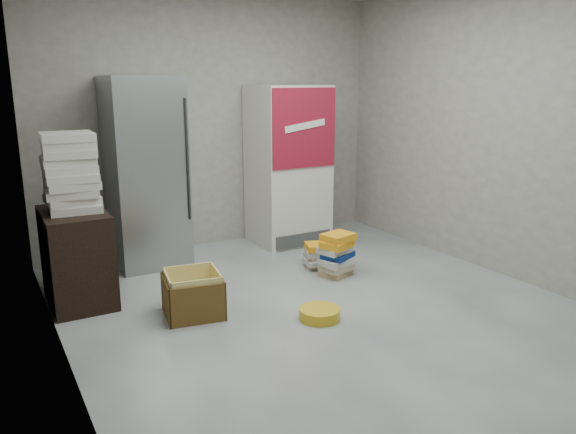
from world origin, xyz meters
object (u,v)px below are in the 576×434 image
Objects in this scene: cardboard_box at (193,297)px; coke_cooler at (288,165)px; wood_shelf at (77,257)px; steel_fridge at (146,173)px; phonebook_stack_main at (336,255)px.

coke_cooler is at bearing 49.97° from cardboard_box.
coke_cooler is 2.63m from wood_shelf.
steel_fridge is 1.65m from coke_cooler.
coke_cooler is 4.18× the size of phonebook_stack_main.
cardboard_box is (-0.08, -1.48, -0.80)m from steel_fridge.
cardboard_box is at bearing -139.52° from coke_cooler.
phonebook_stack_main is 1.54m from cardboard_box.
steel_fridge is 1.06× the size of coke_cooler.
wood_shelf is at bearing -163.72° from coke_cooler.
steel_fridge is at bearing 41.31° from wood_shelf.
wood_shelf is (-2.48, -0.72, -0.50)m from coke_cooler.
phonebook_stack_main is (1.45, -1.30, -0.74)m from steel_fridge.
wood_shelf reaches higher than cardboard_box.
steel_fridge reaches higher than wood_shelf.
phonebook_stack_main is at bearing -14.04° from wood_shelf.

